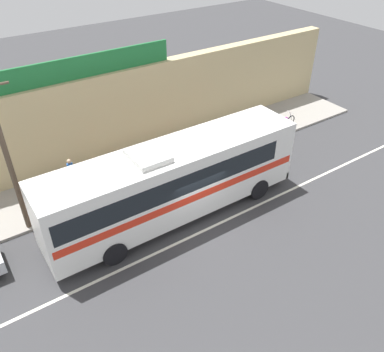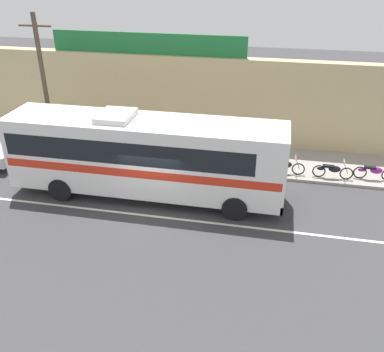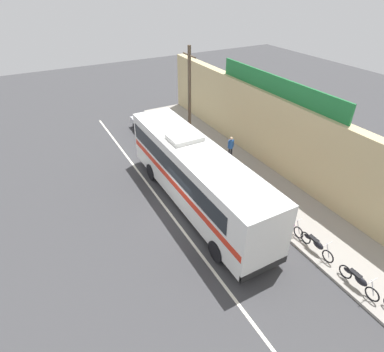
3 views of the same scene
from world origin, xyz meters
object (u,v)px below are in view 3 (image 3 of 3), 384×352
motorcycle_orange (316,245)px  pedestrian_near_shop (231,146)px  utility_pole (190,99)px  intercity_bus (195,172)px  motorcycle_black (289,222)px  motorcycle_red (358,280)px  parked_car (150,126)px

motorcycle_orange → pedestrian_near_shop: size_ratio=1.20×
utility_pole → motorcycle_orange: (11.84, 0.23, -3.27)m
motorcycle_orange → pedestrian_near_shop: pedestrian_near_shop is taller
intercity_bus → motorcycle_black: bearing=35.3°
intercity_bus → motorcycle_red: bearing=20.1°
intercity_bus → pedestrian_near_shop: (-3.10, 4.55, -0.98)m
parked_car → motorcycle_black: parked_car is taller
utility_pole → parked_car: bearing=-157.3°
motorcycle_orange → intercity_bus: bearing=-153.1°
parked_car → motorcycle_red: 17.92m
motorcycle_orange → motorcycle_black: (-1.75, -0.03, 0.00)m
utility_pole → motorcycle_orange: bearing=1.1°
intercity_bus → utility_pole: 6.71m
utility_pole → motorcycle_red: size_ratio=3.80×
intercity_bus → motorcycle_red: (8.27, 3.03, -1.50)m
utility_pole → motorcycle_red: (14.09, 0.20, -3.27)m
parked_car → intercity_bus: bearing=-7.5°
parked_car → pedestrian_near_shop: size_ratio=2.81×
motorcycle_red → motorcycle_orange: same height
motorcycle_red → pedestrian_near_shop: pedestrian_near_shop is taller
motorcycle_red → intercity_bus: bearing=-159.9°
motorcycle_orange → motorcycle_red: bearing=-0.8°
parked_car → utility_pole: size_ratio=0.64×
intercity_bus → motorcycle_orange: (6.02, 3.06, -1.50)m
parked_car → pedestrian_near_shop: (6.46, 3.29, 0.34)m
motorcycle_orange → motorcycle_black: bearing=-179.0°
motorcycle_orange → motorcycle_black: 1.75m
parked_car → pedestrian_near_shop: pedestrian_near_shop is taller
motorcycle_black → parked_car: bearing=-172.7°
utility_pole → intercity_bus: bearing=-25.9°
motorcycle_red → pedestrian_near_shop: bearing=172.4°
motorcycle_orange → motorcycle_black: size_ratio=1.02×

